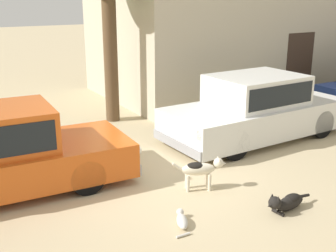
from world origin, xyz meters
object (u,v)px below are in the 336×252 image
(stray_dog_tan, at_px, (287,202))
(stray_cat, at_px, (182,220))
(parked_sedan_second, at_px, (256,108))
(stray_dog_spotted, at_px, (201,169))

(stray_dog_tan, bearing_deg, stray_cat, -21.41)
(parked_sedan_second, relative_size, stray_dog_spotted, 5.17)
(stray_dog_spotted, bearing_deg, parked_sedan_second, 55.07)
(parked_sedan_second, relative_size, stray_cat, 8.34)
(stray_dog_spotted, relative_size, stray_cat, 1.61)
(parked_sedan_second, xyz_separation_m, stray_dog_tan, (-1.95, -2.95, -0.58))
(parked_sedan_second, bearing_deg, stray_cat, -147.20)
(stray_cat, bearing_deg, stray_dog_tan, -81.65)
(stray_dog_tan, height_order, stray_cat, stray_dog_tan)
(stray_dog_spotted, height_order, stray_dog_tan, stray_dog_spotted)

